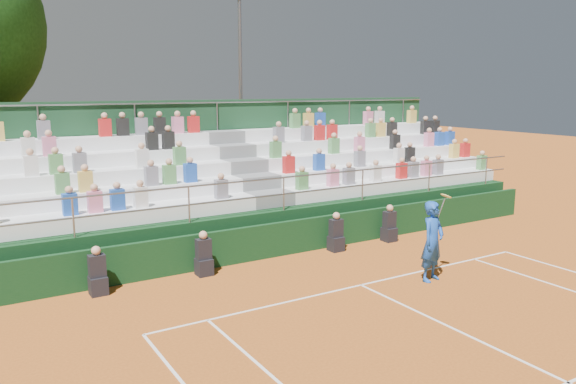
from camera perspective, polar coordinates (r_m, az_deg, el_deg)
ground at (r=14.25m, az=7.43°, el=-9.37°), size 90.00×90.00×0.00m
courtside_wall at (r=16.59m, az=0.54°, el=-4.58°), size 20.00×0.15×1.00m
line_officials at (r=15.71m, az=-1.86°, el=-5.55°), size 9.44×0.40×1.19m
grandstand at (r=19.21m, az=-4.57°, el=-0.73°), size 20.00×5.20×4.40m
tennis_player at (r=14.63m, az=14.48°, el=-4.86°), size 0.95×0.66×2.22m
floodlight_mast at (r=26.01m, az=-4.85°, el=11.40°), size 0.60×0.25×9.06m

